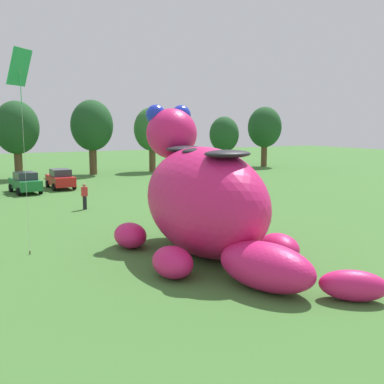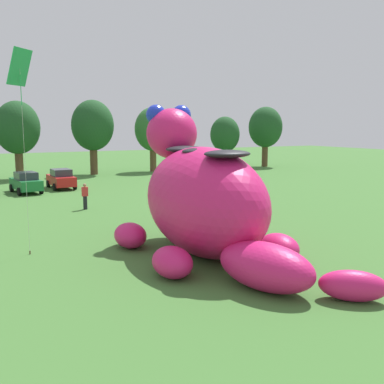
% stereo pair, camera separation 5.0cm
% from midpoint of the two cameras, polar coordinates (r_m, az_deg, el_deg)
% --- Properties ---
extents(ground_plane, '(160.00, 160.00, 0.00)m').
position_cam_midpoint_polar(ground_plane, '(19.90, 2.36, -7.32)').
color(ground_plane, '#427533').
extents(giant_inflatable_creature, '(6.60, 12.63, 6.44)m').
position_cam_midpoint_polar(giant_inflatable_creature, '(18.68, 1.59, -0.95)').
color(giant_inflatable_creature, '#E01E6B').
rests_on(giant_inflatable_creature, ground).
extents(car_green, '(2.32, 4.28, 1.72)m').
position_cam_midpoint_polar(car_green, '(38.77, -20.55, 1.17)').
color(car_green, '#1E7238').
rests_on(car_green, ground).
extents(car_red, '(2.05, 4.16, 1.72)m').
position_cam_midpoint_polar(car_red, '(40.52, -16.46, 1.65)').
color(car_red, red).
rests_on(car_red, ground).
extents(tree_centre_left, '(4.51, 4.51, 8.00)m').
position_cam_midpoint_polar(tree_centre_left, '(49.02, -21.53, 7.65)').
color(tree_centre_left, brown).
rests_on(tree_centre_left, ground).
extents(tree_centre, '(4.70, 4.70, 8.35)m').
position_cam_midpoint_polar(tree_centre, '(51.35, -12.63, 8.30)').
color(tree_centre, brown).
rests_on(tree_centre, ground).
extents(tree_centre_right, '(4.33, 4.33, 7.68)m').
position_cam_midpoint_polar(tree_centre_right, '(53.78, -5.05, 8.00)').
color(tree_centre_right, brown).
rests_on(tree_centre_right, ground).
extents(tree_mid_right, '(3.75, 3.75, 6.66)m').
position_cam_midpoint_polar(tree_mid_right, '(57.04, 4.28, 7.36)').
color(tree_mid_right, brown).
rests_on(tree_mid_right, ground).
extents(tree_right, '(4.52, 4.52, 8.03)m').
position_cam_midpoint_polar(tree_right, '(61.13, 9.46, 8.18)').
color(tree_right, brown).
rests_on(tree_right, ground).
extents(spectator_near_inflatable, '(0.38, 0.26, 1.71)m').
position_cam_midpoint_polar(spectator_near_inflatable, '(29.85, -13.56, -0.57)').
color(spectator_near_inflatable, black).
rests_on(spectator_near_inflatable, ground).
extents(spectator_mid_field, '(0.38, 0.26, 1.71)m').
position_cam_midpoint_polar(spectator_mid_field, '(26.99, -0.74, -1.27)').
color(spectator_mid_field, '#726656').
rests_on(spectator_mid_field, ground).
extents(spectator_by_cars, '(0.38, 0.26, 1.71)m').
position_cam_midpoint_polar(spectator_by_cars, '(26.92, 6.47, -1.35)').
color(spectator_by_cars, '#2D334C').
rests_on(spectator_by_cars, ground).
extents(tethered_flying_kite, '(1.13, 1.13, 8.48)m').
position_cam_midpoint_polar(tethered_flying_kite, '(19.68, -21.21, 14.37)').
color(tethered_flying_kite, brown).
rests_on(tethered_flying_kite, ground).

